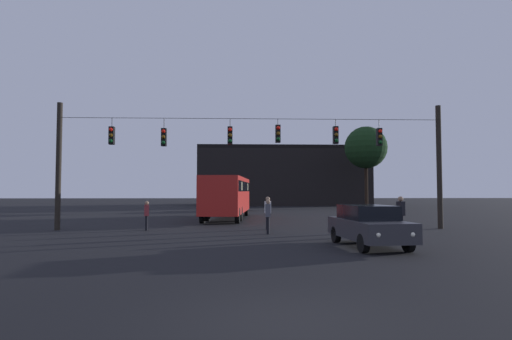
# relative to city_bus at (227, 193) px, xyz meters

# --- Properties ---
(ground_plane) EXTENTS (168.00, 168.00, 0.00)m
(ground_plane) POSITION_rel_city_bus_xyz_m (1.56, 0.21, -1.87)
(ground_plane) COLOR black
(ground_plane) RESTS_ON ground
(overhead_signal_span) EXTENTS (20.70, 0.44, 6.73)m
(overhead_signal_span) POSITION_rel_city_bus_xyz_m (1.53, -8.33, 2.12)
(overhead_signal_span) COLOR black
(overhead_signal_span) RESTS_ON ground
(city_bus) EXTENTS (3.41, 11.17, 3.00)m
(city_bus) POSITION_rel_city_bus_xyz_m (0.00, 0.00, 0.00)
(city_bus) COLOR #B21E19
(city_bus) RESTS_ON ground
(car_near_right) EXTENTS (2.19, 4.46, 1.52)m
(car_near_right) POSITION_rel_city_bus_xyz_m (5.65, -15.44, -1.07)
(car_near_right) COLOR #2D2D33
(car_near_right) RESTS_ON ground
(car_far_left) EXTENTS (1.98, 4.40, 1.52)m
(car_far_left) POSITION_rel_city_bus_xyz_m (0.61, 12.08, -1.07)
(car_far_left) COLOR #511919
(car_far_left) RESTS_ON ground
(pedestrian_crossing_left) EXTENTS (0.33, 0.41, 1.79)m
(pedestrian_crossing_left) POSITION_rel_city_bus_xyz_m (8.48, -11.23, -0.84)
(pedestrian_crossing_left) COLOR black
(pedestrian_crossing_left) RESTS_ON ground
(pedestrian_crossing_center) EXTENTS (0.26, 0.38, 1.64)m
(pedestrian_crossing_center) POSITION_rel_city_bus_xyz_m (2.24, -10.80, -0.94)
(pedestrian_crossing_center) COLOR black
(pedestrian_crossing_center) RESTS_ON ground
(pedestrian_crossing_right) EXTENTS (0.34, 0.42, 1.74)m
(pedestrian_crossing_right) POSITION_rel_city_bus_xyz_m (2.39, -8.43, -0.88)
(pedestrian_crossing_right) COLOR black
(pedestrian_crossing_right) RESTS_ON ground
(pedestrian_near_bus) EXTENTS (0.31, 0.40, 1.52)m
(pedestrian_near_bus) POSITION_rel_city_bus_xyz_m (-3.94, -8.68, -1.02)
(pedestrian_near_bus) COLOR black
(pedestrian_near_bus) RESTS_ON ground
(corner_building) EXTENTS (23.57, 11.11, 8.22)m
(corner_building) POSITION_rel_city_bus_xyz_m (7.01, 30.50, 2.24)
(corner_building) COLOR black
(corner_building) RESTS_ON ground
(tree_left_silhouette) EXTENTS (5.06, 5.06, 9.78)m
(tree_left_silhouette) POSITION_rel_city_bus_xyz_m (16.04, 19.16, 5.35)
(tree_left_silhouette) COLOR black
(tree_left_silhouette) RESTS_ON ground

